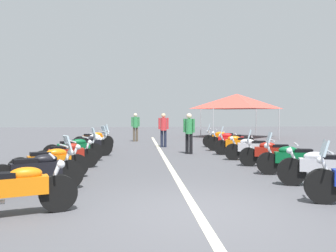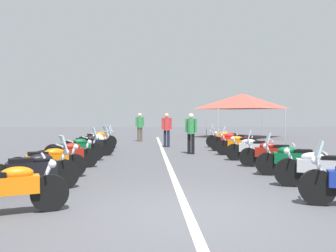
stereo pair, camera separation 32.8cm
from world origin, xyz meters
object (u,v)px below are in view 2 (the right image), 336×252
Objects in this scene: motorcycle_right_row_6 at (233,141)px; bystander_0 at (167,127)px; motorcycle_left_row_3 at (67,155)px; bystander_1 at (140,125)px; motorcycle_left_row_6 at (94,142)px; motorcycle_right_row_2 at (293,159)px; event_tent at (242,101)px; motorcycle_left_row_7 at (97,139)px; motorcycle_left_row_0 at (7,188)px; bystander_2 at (191,130)px; motorcycle_left_row_1 at (33,170)px; motorcycle_left_row_4 at (75,149)px; motorcycle_left_row_5 at (89,145)px; motorcycle_right_row_4 at (253,149)px; motorcycle_right_row_7 at (227,139)px; motorcycle_right_row_1 at (320,168)px; motorcycle_right_row_3 at (273,153)px; motorcycle_right_row_5 at (240,144)px; motorcycle_left_row_2 at (48,162)px.

bystander_0 is at bearing -25.66° from motorcycle_right_row_6.
bystander_1 reaches higher than motorcycle_left_row_3.
motorcycle_right_row_2 is at bearing -71.77° from motorcycle_left_row_6.
event_tent is at bearing 150.36° from bystander_0.
motorcycle_left_row_7 is 0.38× the size of event_tent.
motorcycle_left_row_0 is at bearing 153.86° from event_tent.
bystander_2 reaches higher than motorcycle_left_row_6.
motorcycle_left_row_1 is 4.83m from motorcycle_left_row_4.
event_tent is at bearing -88.85° from motorcycle_right_row_2.
motorcycle_left_row_0 is at bearing -116.79° from motorcycle_left_row_5.
bystander_1 reaches higher than motorcycle_left_row_5.
bystander_1 is at bearing -52.58° from motorcycle_right_row_4.
motorcycle_left_row_6 is at bearing 10.87° from motorcycle_right_row_6.
motorcycle_right_row_7 reaches higher than motorcycle_left_row_7.
bystander_2 is at bearing -17.43° from motorcycle_left_row_5.
motorcycle_left_row_4 is 4.77m from motorcycle_left_row_7.
motorcycle_left_row_1 is 0.94× the size of motorcycle_right_row_1.
motorcycle_left_row_1 is at bearing -113.40° from motorcycle_left_row_3.
bystander_0 is at bearing 37.32° from motorcycle_left_row_4.
motorcycle_right_row_5 is (3.22, 0.19, 0.00)m from motorcycle_right_row_3.
bystander_0 is (6.87, -3.49, 0.58)m from motorcycle_left_row_3.
motorcycle_left_row_4 reaches higher than motorcycle_left_row_6.
motorcycle_left_row_0 is 1.76m from motorcycle_left_row_1.
motorcycle_right_row_7 reaches higher than motorcycle_left_row_2.
motorcycle_right_row_1 is (0.02, -6.45, -0.01)m from motorcycle_left_row_1.
motorcycle_right_row_3 is 11.70m from bystander_1.
event_tent reaches higher than motorcycle_right_row_4.
motorcycle_left_row_6 is 1.08× the size of bystander_0.
event_tent is at bearing -84.34° from motorcycle_right_row_3.
motorcycle_right_row_6 is at bearing -71.83° from motorcycle_right_row_3.
motorcycle_right_row_6 is 9.86m from event_tent.
motorcycle_left_row_5 is 1.05× the size of motorcycle_left_row_6.
motorcycle_right_row_1 is at bearing -37.36° from motorcycle_left_row_2.
motorcycle_left_row_1 is 0.92× the size of motorcycle_right_row_2.
motorcycle_left_row_0 is at bearing -111.98° from motorcycle_left_row_3.
event_tent is at bearing 31.95° from motorcycle_left_row_3.
event_tent is (3.18, -7.40, 1.61)m from bystander_1.
motorcycle_left_row_7 is at bearing 70.62° from motorcycle_left_row_4.
motorcycle_right_row_3 is (-3.14, -6.33, -0.02)m from motorcycle_left_row_5.
motorcycle_right_row_2 reaches higher than motorcycle_right_row_6.
motorcycle_left_row_2 is at bearing -7.27° from bystander_2.
motorcycle_right_row_3 is (3.09, -6.47, -0.02)m from motorcycle_left_row_1.
motorcycle_right_row_4 is 1.64m from motorcycle_right_row_5.
motorcycle_right_row_6 reaches higher than motorcycle_right_row_4.
motorcycle_right_row_5 is 2.12m from bystander_2.
motorcycle_right_row_5 is at bearing 2.50° from motorcycle_left_row_3.
motorcycle_left_row_1 is at bearing -107.08° from motorcycle_left_row_4.
motorcycle_left_row_4 is 4.93m from bystander_2.
motorcycle_right_row_1 is (-4.81, -6.56, -0.01)m from motorcycle_left_row_4.
event_tent is (10.84, -9.24, 2.17)m from motorcycle_left_row_5.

